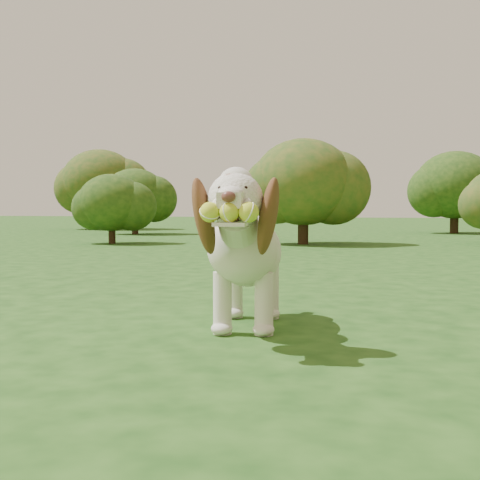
% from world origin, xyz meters
% --- Properties ---
extents(ground, '(80.00, 80.00, 0.00)m').
position_xyz_m(ground, '(0.00, 0.00, 0.00)').
color(ground, '#183E11').
rests_on(ground, ground).
extents(dog, '(0.59, 1.26, 0.82)m').
position_xyz_m(dog, '(0.24, 0.03, 0.44)').
color(dog, silver).
rests_on(dog, ground).
extents(shrub_a, '(1.22, 1.22, 1.26)m').
position_xyz_m(shrub_a, '(-4.51, 6.58, 0.74)').
color(shrub_a, '#382314').
rests_on(shrub_a, ground).
extents(shrub_g, '(2.36, 2.36, 2.44)m').
position_xyz_m(shrub_g, '(-8.85, 13.12, 1.44)').
color(shrub_g, '#382314').
rests_on(shrub_g, ground).
extents(shrub_b, '(1.81, 1.81, 1.87)m').
position_xyz_m(shrub_b, '(-1.19, 7.53, 1.10)').
color(shrub_b, '#382314').
rests_on(shrub_b, ground).
extents(shrub_i, '(2.02, 2.02, 2.10)m').
position_xyz_m(shrub_i, '(1.40, 13.39, 1.23)').
color(shrub_i, '#382314').
rests_on(shrub_i, ground).
extents(shrub_e, '(1.57, 1.57, 1.63)m').
position_xyz_m(shrub_e, '(-6.08, 10.27, 0.96)').
color(shrub_e, '#382314').
rests_on(shrub_e, ground).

